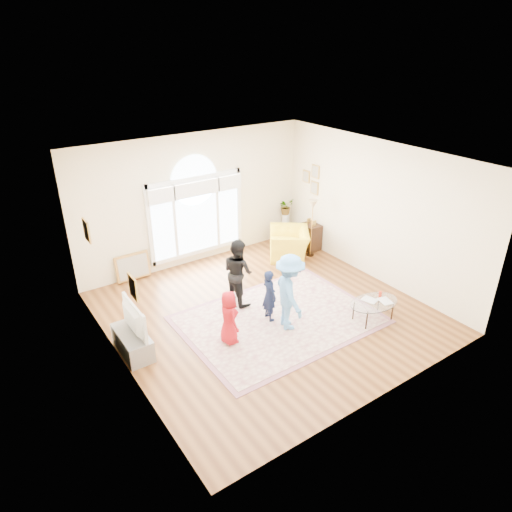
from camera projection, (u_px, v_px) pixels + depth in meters
ground at (267, 312)px, 9.46m from camera, size 6.00×6.00×0.00m
room_shell at (198, 203)px, 10.87m from camera, size 6.00×6.00×6.00m
area_rug at (279, 319)px, 9.21m from camera, size 3.60×2.60×0.02m
rug_border at (279, 320)px, 9.21m from camera, size 3.80×2.80×0.01m
tv_console at (133, 343)px, 8.19m from camera, size 0.45×1.00×0.42m
television at (130, 319)px, 7.98m from camera, size 0.17×1.00×0.58m
coffee_table at (374, 303)px, 9.04m from camera, size 1.12×0.77×0.54m
armchair at (289, 243)px, 11.69m from camera, size 1.44×1.47×0.72m
side_cabinet at (310, 237)px, 12.11m from camera, size 0.40×0.50×0.70m
floor_lamp at (313, 209)px, 11.35m from camera, size 0.29×0.29×1.51m
plant_pedestal at (285, 226)px, 12.80m from camera, size 0.20×0.20×0.70m
potted_plant at (286, 206)px, 12.55m from camera, size 0.43×0.38×0.45m
leaning_picture at (134, 280)px, 10.72m from camera, size 0.80×0.14×0.62m
child_red at (229, 317)px, 8.32m from camera, size 0.39×0.55×1.05m
child_navy at (269, 295)px, 8.99m from camera, size 0.29×0.42×1.08m
child_black at (238, 272)px, 9.50m from camera, size 0.62×0.76×1.44m
child_blue at (289, 292)px, 8.64m from camera, size 0.85×1.12×1.54m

